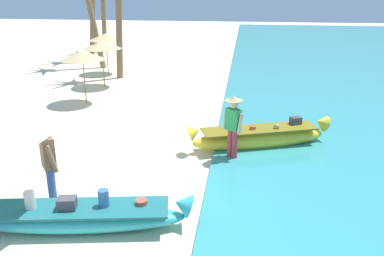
# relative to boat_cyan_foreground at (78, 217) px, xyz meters

# --- Properties ---
(ground_plane) EXTENTS (80.00, 80.00, 0.00)m
(ground_plane) POSITION_rel_boat_cyan_foreground_xyz_m (0.24, 1.19, -0.25)
(ground_plane) COLOR beige
(boat_cyan_foreground) EXTENTS (4.16, 1.35, 0.75)m
(boat_cyan_foreground) POSITION_rel_boat_cyan_foreground_xyz_m (0.00, 0.00, 0.00)
(boat_cyan_foreground) COLOR #33B2BC
(boat_cyan_foreground) RESTS_ON ground
(boat_yellow_midground) EXTENTS (3.86, 1.90, 0.85)m
(boat_yellow_midground) POSITION_rel_boat_cyan_foreground_xyz_m (3.30, 4.29, 0.06)
(boat_yellow_midground) COLOR yellow
(boat_yellow_midground) RESTS_ON ground
(person_vendor_hatted) EXTENTS (0.55, 0.48, 1.67)m
(person_vendor_hatted) POSITION_rel_boat_cyan_foreground_xyz_m (2.62, 3.41, 0.71)
(person_vendor_hatted) COLOR #B2383D
(person_vendor_hatted) RESTS_ON ground
(person_tourist_customer) EXTENTS (0.50, 0.56, 1.67)m
(person_tourist_customer) POSITION_rel_boat_cyan_foreground_xyz_m (-0.82, 0.76, 0.69)
(person_tourist_customer) COLOR #3D5BA8
(person_tourist_customer) RESTS_ON ground
(parasol_row_0) EXTENTS (1.60, 1.60, 1.91)m
(parasol_row_0) POSITION_rel_boat_cyan_foreground_xyz_m (-2.86, 7.91, 1.49)
(parasol_row_0) COLOR #8E6B47
(parasol_row_0) RESTS_ON ground
(parasol_row_1) EXTENTS (1.60, 1.60, 1.91)m
(parasol_row_1) POSITION_rel_boat_cyan_foreground_xyz_m (-3.03, 10.44, 1.49)
(parasol_row_1) COLOR #8E6B47
(parasol_row_1) RESTS_ON ground
(parasol_row_2) EXTENTS (1.60, 1.60, 1.91)m
(parasol_row_2) POSITION_rel_boat_cyan_foreground_xyz_m (-3.69, 12.98, 1.49)
(parasol_row_2) COLOR #8E6B47
(parasol_row_2) RESTS_ON ground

